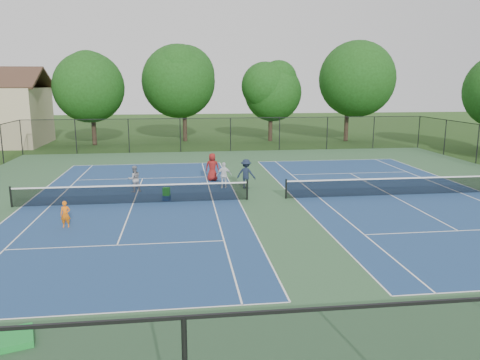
{
  "coord_description": "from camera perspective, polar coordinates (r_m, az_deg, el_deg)",
  "views": [
    {
      "loc": [
        -4.48,
        -23.86,
        6.12
      ],
      "look_at": [
        -1.56,
        -1.0,
        1.3
      ],
      "focal_mm": 35.0,
      "sensor_mm": 36.0,
      "label": 1
    }
  ],
  "objects": [
    {
      "name": "tree_back_d",
      "position": [
        50.96,
        13.1,
        12.3
      ],
      "size": [
        7.8,
        7.8,
        10.37
      ],
      "color": "#2D2116",
      "rests_on": "ground"
    },
    {
      "name": "tree_back_a",
      "position": [
        48.61,
        -17.71,
        11.17
      ],
      "size": [
        6.8,
        6.8,
        9.15
      ],
      "color": "#2D2116",
      "rests_on": "ground"
    },
    {
      "name": "tree_back_c",
      "position": [
        49.77,
        3.78,
        11.05
      ],
      "size": [
        6.0,
        6.0,
        8.4
      ],
      "color": "#2D2116",
      "rests_on": "ground"
    },
    {
      "name": "ball_crate",
      "position": [
        25.0,
        -8.94,
        -2.18
      ],
      "size": [
        0.45,
        0.4,
        0.27
      ],
      "primitive_type": "cube",
      "rotation": [
        0.0,
        0.0,
        -0.31
      ],
      "color": "navy",
      "rests_on": "ground"
    },
    {
      "name": "tennis_court_right",
      "position": [
        27.15,
        17.96,
        -1.59
      ],
      "size": [
        12.0,
        23.83,
        1.07
      ],
      "color": "navy",
      "rests_on": "ground"
    },
    {
      "name": "court_pad",
      "position": [
        25.03,
        3.26,
        -2.35
      ],
      "size": [
        36.0,
        36.0,
        0.01
      ],
      "primitive_type": "cube",
      "color": "#325A36",
      "rests_on": "ground"
    },
    {
      "name": "bystander_c",
      "position": [
        29.57,
        -3.39,
        1.59
      ],
      "size": [
        0.93,
        0.68,
        1.76
      ],
      "primitive_type": "imported",
      "rotation": [
        0.0,
        0.0,
        3.0
      ],
      "color": "maroon",
      "rests_on": "ground"
    },
    {
      "name": "perimeter_fence",
      "position": [
        24.69,
        3.31,
        1.25
      ],
      "size": [
        36.08,
        36.08,
        3.02
      ],
      "color": "black",
      "rests_on": "ground"
    },
    {
      "name": "bystander_a",
      "position": [
        27.51,
        -1.95,
        0.59
      ],
      "size": [
        0.91,
        0.41,
        1.54
      ],
      "primitive_type": "imported",
      "rotation": [
        0.0,
        0.0,
        3.18
      ],
      "color": "white",
      "rests_on": "ground"
    },
    {
      "name": "bystander_b",
      "position": [
        27.38,
        0.75,
        0.76
      ],
      "size": [
        1.29,
        1.06,
        1.74
      ],
      "primitive_type": "imported",
      "rotation": [
        0.0,
        0.0,
        2.7
      ],
      "color": "#182135",
      "rests_on": "ground"
    },
    {
      "name": "tennis_court_left",
      "position": [
        24.74,
        -12.91,
        -2.58
      ],
      "size": [
        12.0,
        23.83,
        1.07
      ],
      "color": "navy",
      "rests_on": "ground"
    },
    {
      "name": "instructor",
      "position": [
        27.13,
        -12.76,
        0.13
      ],
      "size": [
        0.9,
        0.81,
        1.53
      ],
      "primitive_type": "imported",
      "rotation": [
        0.0,
        0.0,
        3.53
      ],
      "color": "#949496",
      "rests_on": "ground"
    },
    {
      "name": "child_player",
      "position": [
        21.43,
        -20.51,
        -3.94
      ],
      "size": [
        0.43,
        0.28,
        1.16
      ],
      "primitive_type": "imported",
      "rotation": [
        0.0,
        0.0,
        0.02
      ],
      "color": "orange",
      "rests_on": "ground"
    },
    {
      "name": "ball_hopper",
      "position": [
        24.92,
        -8.96,
        -1.4
      ],
      "size": [
        0.4,
        0.36,
        0.42
      ],
      "primitive_type": "cube",
      "rotation": [
        0.0,
        0.0,
        -0.27
      ],
      "color": "green",
      "rests_on": "ball_crate"
    },
    {
      "name": "ground",
      "position": [
        25.03,
        3.26,
        -2.36
      ],
      "size": [
        140.0,
        140.0,
        0.0
      ],
      "primitive_type": "plane",
      "color": "#234716",
      "rests_on": "ground"
    },
    {
      "name": "tree_back_b",
      "position": [
        49.86,
        -6.87,
        12.27
      ],
      "size": [
        7.6,
        7.6,
        10.03
      ],
      "color": "#2D2116",
      "rests_on": "ground"
    }
  ]
}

